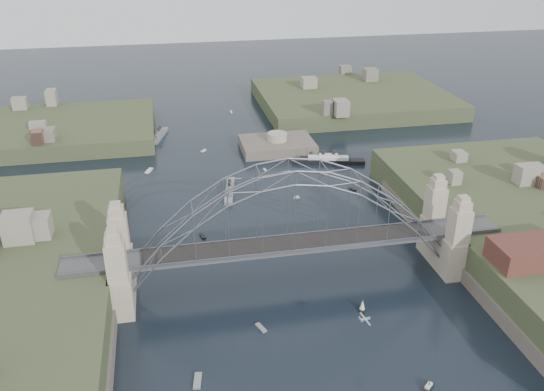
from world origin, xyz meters
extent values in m
plane|color=black|center=(0.00, 0.00, 0.00)|extent=(500.00, 500.00, 0.00)
cube|color=#464749|center=(0.00, 0.00, 8.00)|extent=(84.00, 6.00, 0.70)
cube|color=#555862|center=(0.00, -3.00, 8.55)|extent=(84.00, 0.25, 0.50)
cube|color=#555862|center=(0.00, 3.00, 8.55)|extent=(84.00, 0.25, 0.50)
cube|color=black|center=(0.00, 0.00, 8.55)|extent=(55.20, 5.20, 0.35)
cube|color=tan|center=(-31.50, -5.00, 8.85)|extent=(3.40, 3.40, 17.70)
cube|color=tan|center=(-31.50, 5.00, 8.85)|extent=(3.40, 3.40, 17.70)
cube|color=tan|center=(31.50, -5.00, 8.85)|extent=(3.40, 3.40, 17.70)
cube|color=tan|center=(31.50, 5.00, 8.85)|extent=(3.40, 3.40, 17.70)
cube|color=tan|center=(-31.50, 0.00, 4.00)|extent=(4.08, 13.80, 8.00)
cube|color=tan|center=(31.50, 0.00, 4.00)|extent=(4.08, 13.80, 8.00)
cube|color=#5A5147|center=(-35.50, 0.00, 1.00)|extent=(6.00, 70.00, 4.00)
cube|color=#5A5147|center=(35.50, 0.00, 1.00)|extent=(6.00, 70.00, 4.00)
cube|color=#3B4527|center=(-55.00, 95.00, 0.50)|extent=(60.00, 45.00, 9.00)
cube|color=#3B4527|center=(50.00, 110.00, 0.75)|extent=(70.00, 55.00, 9.50)
cube|color=#5A5147|center=(12.00, 70.00, -0.50)|extent=(22.00, 16.00, 7.00)
cylinder|color=tan|center=(12.00, 70.00, 4.20)|extent=(6.00, 6.00, 2.40)
cube|color=gray|center=(-6.38, 42.16, 0.34)|extent=(4.73, 15.49, 1.37)
cube|color=gray|center=(-6.38, 42.16, 1.37)|extent=(3.00, 8.59, 1.02)
cube|color=gray|center=(-6.38, 42.16, 2.13)|extent=(1.79, 3.98, 0.68)
cylinder|color=black|center=(-6.57, 41.10, 2.73)|extent=(0.74, 0.74, 1.37)
cylinder|color=black|center=(-6.19, 43.22, 2.73)|extent=(0.74, 0.74, 1.37)
cylinder|color=#555862|center=(-7.20, 37.62, 2.56)|extent=(0.14, 0.14, 3.41)
cylinder|color=#555862|center=(-5.57, 46.70, 2.56)|extent=(0.14, 0.14, 3.41)
cube|color=gray|center=(-23.18, 88.43, 0.35)|extent=(5.78, 14.08, 1.41)
cube|color=gray|center=(-23.18, 88.43, 1.41)|extent=(3.55, 7.85, 1.06)
cube|color=gray|center=(-23.18, 88.43, 2.20)|extent=(2.00, 3.68, 0.70)
cylinder|color=black|center=(-23.45, 87.48, 2.82)|extent=(0.70, 0.70, 1.41)
cylinder|color=black|center=(-22.91, 89.38, 2.82)|extent=(0.70, 0.70, 1.41)
cylinder|color=#555862|center=(-24.36, 84.37, 2.64)|extent=(0.14, 0.14, 3.52)
cylinder|color=#555862|center=(-22.00, 92.49, 2.64)|extent=(0.14, 0.14, 3.52)
cube|color=black|center=(24.38, 56.48, 0.38)|extent=(21.26, 7.67, 1.54)
cube|color=silver|center=(24.38, 56.48, 1.54)|extent=(11.82, 4.78, 1.15)
cube|color=silver|center=(24.38, 56.48, 2.40)|extent=(5.51, 2.76, 0.77)
cylinder|color=black|center=(22.93, 56.82, 3.08)|extent=(1.04, 1.04, 1.54)
cylinder|color=black|center=(25.82, 56.14, 3.08)|extent=(1.04, 1.04, 1.54)
cylinder|color=#555862|center=(18.20, 57.94, 2.89)|extent=(0.15, 0.15, 3.85)
cylinder|color=#555862|center=(30.55, 55.03, 2.89)|extent=(0.15, 0.15, 3.85)
cube|color=#B7B8BF|center=(7.04, -22.06, 6.54)|extent=(1.70, 0.52, 0.29)
cube|color=#B7B8BF|center=(7.04, -22.06, 6.60)|extent=(0.71, 3.36, 0.06)
cube|color=#B7B8BF|center=(6.21, -22.17, 6.70)|extent=(0.30, 1.06, 0.37)
cube|color=silver|center=(-15.27, 20.48, 0.15)|extent=(1.29, 2.53, 0.45)
cube|color=silver|center=(9.86, 35.36, 0.15)|extent=(1.69, 0.72, 0.45)
cube|color=silver|center=(9.86, 35.36, 0.55)|extent=(1.03, 0.57, 0.40)
cylinder|color=black|center=(9.86, 35.36, 1.00)|extent=(0.16, 0.16, 0.70)
cube|color=silver|center=(-8.21, -13.16, 0.15)|extent=(1.80, 2.77, 0.45)
cube|color=silver|center=(25.37, 37.57, 0.15)|extent=(1.72, 2.35, 0.45)
cube|color=silver|center=(-26.88, 60.56, 0.15)|extent=(2.41, 3.76, 0.45)
cube|color=silver|center=(5.28, 54.87, 0.15)|extent=(0.82, 1.59, 0.45)
cube|color=silver|center=(14.04, -31.78, 0.15)|extent=(2.40, 2.21, 0.45)
cube|color=silver|center=(14.04, -31.78, 0.55)|extent=(1.57, 1.48, 0.40)
cylinder|color=black|center=(14.04, -31.78, 1.00)|extent=(0.16, 0.16, 0.70)
cube|color=silver|center=(-10.38, 73.02, 0.15)|extent=(1.88, 2.16, 0.45)
cube|color=silver|center=(31.04, 11.68, 0.15)|extent=(2.34, 1.96, 0.45)
cube|color=silver|center=(-19.90, -23.58, 0.15)|extent=(1.65, 3.50, 0.45)
cube|color=silver|center=(3.03, 110.64, 0.15)|extent=(0.88, 2.05, 0.45)
cube|color=silver|center=(3.03, 110.64, 0.55)|extent=(0.69, 1.25, 0.40)
cylinder|color=black|center=(3.03, 110.64, 1.00)|extent=(0.16, 0.16, 0.70)
cube|color=silver|center=(-37.16, 34.69, 0.15)|extent=(2.36, 1.22, 0.45)
cylinder|color=#555862|center=(-37.16, 34.69, 1.20)|extent=(0.08, 0.08, 2.20)
cone|color=silver|center=(-37.16, 34.69, 1.20)|extent=(1.43, 1.25, 1.92)
cube|color=silver|center=(10.69, -11.61, 0.15)|extent=(1.48, 2.43, 0.45)
cylinder|color=#555862|center=(10.69, -11.61, 1.20)|extent=(0.08, 0.08, 2.20)
cone|color=silver|center=(10.69, -11.61, 1.20)|extent=(1.35, 1.50, 1.92)
camera|label=1|loc=(-21.55, -89.72, 63.08)|focal=37.31mm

